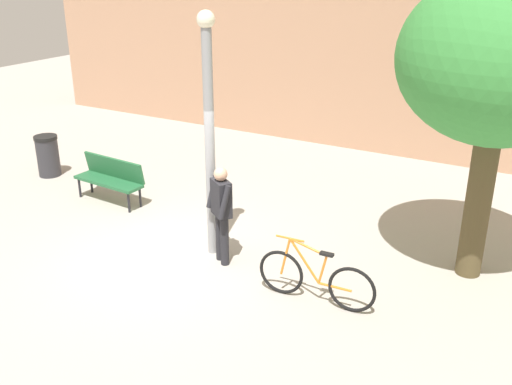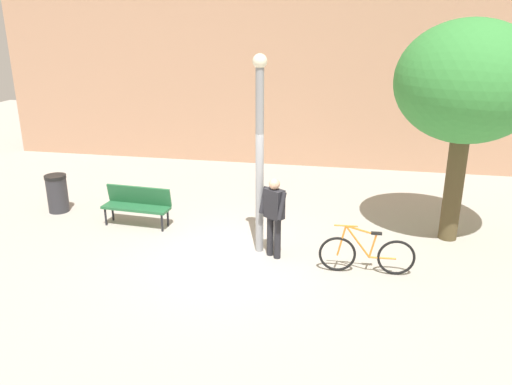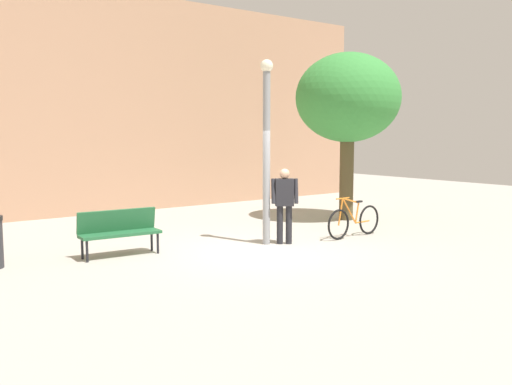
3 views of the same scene
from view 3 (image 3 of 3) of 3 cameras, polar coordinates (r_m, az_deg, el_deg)
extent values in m
plane|color=#A8A399|center=(11.80, 0.81, -5.91)|extent=(36.00, 36.00, 0.00)
cube|color=tan|center=(18.68, -14.87, 8.65)|extent=(19.23, 2.00, 6.70)
cylinder|color=gray|center=(12.23, 1.07, 3.40)|extent=(0.16, 0.16, 3.76)
sphere|color=#F2EACC|center=(12.30, 1.09, 12.74)|extent=(0.28, 0.28, 0.28)
cylinder|color=#232328|center=(12.44, 3.36, -3.29)|extent=(0.14, 0.14, 0.85)
cylinder|color=#232328|center=(12.42, 2.44, -3.30)|extent=(0.14, 0.14, 0.85)
cube|color=#232328|center=(12.33, 2.92, 0.03)|extent=(0.45, 0.41, 0.60)
sphere|color=tan|center=(12.30, 2.93, 1.93)|extent=(0.22, 0.22, 0.22)
cylinder|color=#232328|center=(12.31, 4.10, 0.15)|extent=(0.20, 0.24, 0.55)
cylinder|color=#232328|center=(12.26, 1.78, 0.13)|extent=(0.20, 0.24, 0.55)
cube|color=#236038|center=(11.48, -13.60, -4.12)|extent=(1.63, 0.55, 0.06)
cube|color=#236038|center=(11.62, -13.94, -2.76)|extent=(1.60, 0.24, 0.44)
cylinder|color=black|center=(11.64, -9.95, -5.11)|extent=(0.05, 0.05, 0.42)
cylinder|color=black|center=(11.17, -16.79, -5.75)|extent=(0.05, 0.05, 0.42)
cylinder|color=black|center=(11.93, -10.55, -4.85)|extent=(0.05, 0.05, 0.42)
cylinder|color=black|center=(11.47, -17.24, -5.46)|extent=(0.05, 0.05, 0.42)
cylinder|color=brown|center=(16.00, 9.18, 1.54)|extent=(0.39, 0.39, 2.41)
ellipsoid|color=#37883B|center=(15.98, 9.32, 9.50)|extent=(2.91, 2.91, 2.47)
torus|color=black|center=(13.03, 8.38, -3.24)|extent=(0.71, 0.09, 0.71)
torus|color=black|center=(13.86, 11.41, -2.73)|extent=(0.71, 0.09, 0.71)
cylinder|color=orange|center=(13.26, 9.45, -1.85)|extent=(0.50, 0.06, 0.64)
cylinder|color=orange|center=(13.27, 9.61, -0.82)|extent=(0.58, 0.07, 0.18)
cylinder|color=orange|center=(13.48, 10.23, -2.05)|extent=(0.14, 0.04, 0.48)
cylinder|color=orange|center=(13.67, 10.75, -2.94)|extent=(0.50, 0.06, 0.04)
cylinder|color=orange|center=(13.03, 8.59, -1.97)|extent=(0.17, 0.04, 0.63)
cube|color=black|center=(13.49, 10.39, -0.91)|extent=(0.20, 0.09, 0.04)
cylinder|color=orange|center=(13.04, 8.80, -0.59)|extent=(0.44, 0.05, 0.03)
camera|label=1|loc=(12.97, 43.80, 14.59)|focal=40.65mm
camera|label=2|loc=(9.57, 53.79, 16.85)|focal=35.62mm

